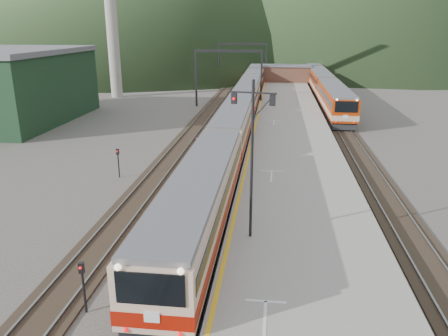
# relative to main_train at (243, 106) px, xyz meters

# --- Properties ---
(track_main) EXTENTS (2.60, 200.00, 0.23)m
(track_main) POSITION_rel_main_train_xyz_m (0.00, -4.59, -1.93)
(track_main) COLOR black
(track_main) RESTS_ON ground
(track_far) EXTENTS (2.60, 200.00, 0.23)m
(track_far) POSITION_rel_main_train_xyz_m (-5.00, -4.59, -1.93)
(track_far) COLOR black
(track_far) RESTS_ON ground
(track_second) EXTENTS (2.60, 200.00, 0.23)m
(track_second) POSITION_rel_main_train_xyz_m (11.50, -4.59, -1.93)
(track_second) COLOR black
(track_second) RESTS_ON ground
(platform) EXTENTS (8.00, 100.00, 1.00)m
(platform) POSITION_rel_main_train_xyz_m (5.60, -6.59, -1.50)
(platform) COLOR gray
(platform) RESTS_ON ground
(gantry_near) EXTENTS (9.55, 0.25, 8.00)m
(gantry_near) POSITION_rel_main_train_xyz_m (-2.85, 10.41, 3.58)
(gantry_near) COLOR black
(gantry_near) RESTS_ON ground
(gantry_far) EXTENTS (9.55, 0.25, 8.00)m
(gantry_far) POSITION_rel_main_train_xyz_m (-2.85, 35.41, 3.58)
(gantry_far) COLOR black
(gantry_far) RESTS_ON ground
(warehouse) EXTENTS (14.50, 20.50, 8.60)m
(warehouse) POSITION_rel_main_train_xyz_m (-28.00, -2.59, 2.32)
(warehouse) COLOR #16301B
(warehouse) RESTS_ON ground
(station_shed) EXTENTS (9.40, 4.40, 3.10)m
(station_shed) POSITION_rel_main_train_xyz_m (5.60, 33.41, 0.57)
(station_shed) COLOR brown
(station_shed) RESTS_ON platform
(main_train) EXTENTS (2.90, 79.53, 3.54)m
(main_train) POSITION_rel_main_train_xyz_m (0.00, 0.00, 0.00)
(main_train) COLOR #CDA68A
(main_train) RESTS_ON track_main
(second_train) EXTENTS (2.94, 60.28, 3.59)m
(second_train) POSITION_rel_main_train_xyz_m (11.50, 26.14, 0.02)
(second_train) COLOR #A62E07
(second_train) RESTS_ON track_second
(signal_mast) EXTENTS (2.18, 0.54, 7.82)m
(signal_mast) POSITION_rel_main_train_xyz_m (2.87, -31.96, 3.73)
(signal_mast) COLOR black
(signal_mast) RESTS_ON platform
(short_signal_a) EXTENTS (0.25, 0.20, 2.27)m
(short_signal_a) POSITION_rel_main_train_xyz_m (-3.46, -37.54, -0.54)
(short_signal_a) COLOR black
(short_signal_a) RESTS_ON ground
(short_signal_b) EXTENTS (0.26, 0.23, 2.27)m
(short_signal_b) POSITION_rel_main_train_xyz_m (-2.55, -16.73, -0.54)
(short_signal_b) COLOR black
(short_signal_b) RESTS_ON ground
(short_signal_c) EXTENTS (0.24, 0.18, 2.27)m
(short_signal_c) POSITION_rel_main_train_xyz_m (-7.84, -21.29, -0.54)
(short_signal_c) COLOR black
(short_signal_c) RESTS_ON ground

